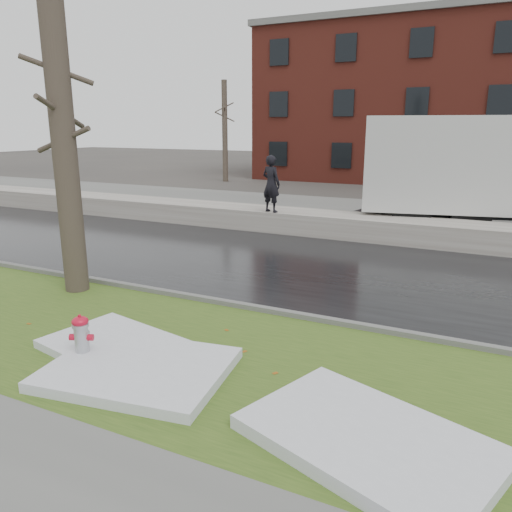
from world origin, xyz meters
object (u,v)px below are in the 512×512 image
at_px(fire_hydrant, 82,336).
at_px(box_truck, 498,173).
at_px(worker, 271,184).
at_px(tree, 64,143).

bearing_deg(fire_hydrant, box_truck, 43.93).
height_order(fire_hydrant, box_truck, box_truck).
bearing_deg(worker, box_truck, -141.11).
distance_m(box_truck, worker, 7.59).
height_order(fire_hydrant, worker, worker).
distance_m(fire_hydrant, tree, 4.74).
bearing_deg(box_truck, worker, -168.57).
distance_m(tree, box_truck, 13.62).
bearing_deg(worker, tree, 95.20).
distance_m(fire_hydrant, worker, 10.47).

